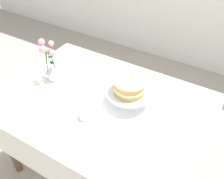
# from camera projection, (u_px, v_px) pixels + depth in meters

# --- Properties ---
(ground_plane) EXTENTS (12.00, 12.00, 0.00)m
(ground_plane) POSITION_uv_depth(u_px,v_px,m) (104.00, 165.00, 2.10)
(ground_plane) COLOR #9E9384
(dining_table) EXTENTS (1.40, 1.00, 0.74)m
(dining_table) POSITION_uv_depth(u_px,v_px,m) (100.00, 114.00, 1.67)
(dining_table) COLOR white
(dining_table) RESTS_ON ground
(linen_napkin) EXTENTS (0.37, 0.37, 0.00)m
(linen_napkin) POSITION_uv_depth(u_px,v_px,m) (128.00, 103.00, 1.62)
(linen_napkin) COLOR white
(linen_napkin) RESTS_ON dining_table
(cake_stand) EXTENTS (0.29, 0.29, 0.10)m
(cake_stand) POSITION_uv_depth(u_px,v_px,m) (129.00, 94.00, 1.56)
(cake_stand) COLOR silver
(cake_stand) RESTS_ON linen_napkin
(layer_cake) EXTENTS (0.21, 0.21, 0.11)m
(layer_cake) POSITION_uv_depth(u_px,v_px,m) (129.00, 85.00, 1.52)
(layer_cake) COLOR tan
(layer_cake) RESTS_ON cake_stand
(flower_vase) EXTENTS (0.11, 0.12, 0.34)m
(flower_vase) POSITION_uv_depth(u_px,v_px,m) (50.00, 64.00, 1.72)
(flower_vase) COLOR silver
(flower_vase) RESTS_ON dining_table
(teacup) EXTENTS (0.12, 0.11, 0.06)m
(teacup) POSITION_uv_depth(u_px,v_px,m) (85.00, 116.00, 1.49)
(teacup) COLOR white
(teacup) RESTS_ON dining_table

